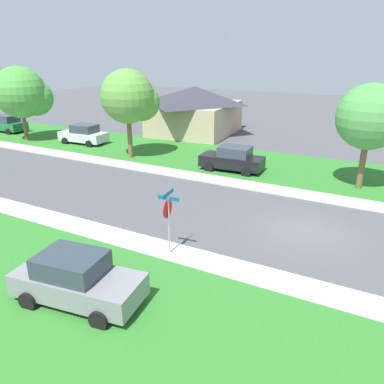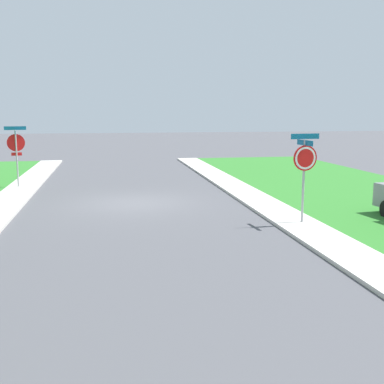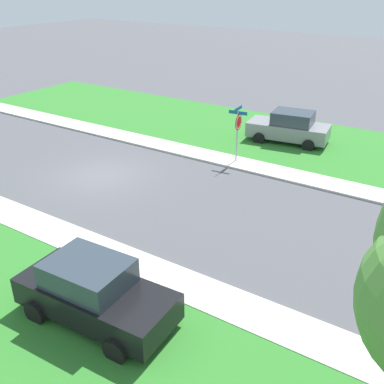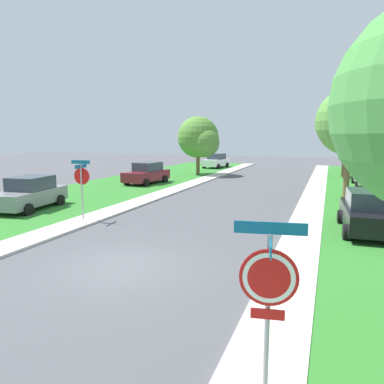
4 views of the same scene
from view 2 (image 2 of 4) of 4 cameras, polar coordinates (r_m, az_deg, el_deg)
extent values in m
plane|color=#4C4C51|center=(18.17, -6.93, -1.33)|extent=(120.00, 120.00, 0.00)
cylinder|color=#9E9EA3|center=(22.60, -20.12, 3.63)|extent=(0.07, 0.07, 2.60)
cylinder|color=red|center=(22.59, -20.24, 5.53)|extent=(0.75, 0.17, 0.76)
cylinder|color=white|center=(22.61, -20.24, 5.53)|extent=(0.66, 0.12, 0.67)
cylinder|color=red|center=(22.61, -20.24, 5.53)|extent=(0.54, 0.10, 0.55)
cube|color=#0F5B84|center=(22.51, -20.33, 7.15)|extent=(0.91, 0.18, 0.16)
cube|color=#0F5B84|center=(22.52, -20.30, 6.66)|extent=(0.18, 0.91, 0.16)
cube|color=red|center=(22.62, -20.16, 4.27)|extent=(0.44, 0.10, 0.14)
cylinder|color=#9E9EA3|center=(14.73, 13.12, 1.07)|extent=(0.07, 0.07, 2.60)
cylinder|color=red|center=(14.60, 13.33, 3.95)|extent=(0.76, 0.11, 0.76)
cylinder|color=white|center=(14.59, 13.36, 3.95)|extent=(0.67, 0.07, 0.67)
cylinder|color=red|center=(14.58, 13.37, 3.94)|extent=(0.54, 0.06, 0.55)
cube|color=#0F5B84|center=(14.60, 13.33, 6.47)|extent=(0.92, 0.11, 0.16)
cube|color=#0F5B84|center=(14.61, 13.30, 5.73)|extent=(0.11, 0.92, 0.16)
camera|label=1|loc=(27.52, 31.32, 17.70)|focal=35.67mm
camera|label=3|loc=(14.07, -86.25, 21.27)|focal=41.96mm
camera|label=4|loc=(27.06, -20.18, 9.92)|focal=33.84mm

